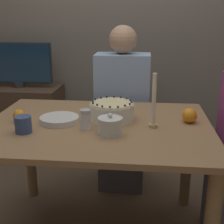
% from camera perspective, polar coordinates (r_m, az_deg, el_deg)
% --- Properties ---
extents(wall_behind, '(8.00, 0.05, 2.60)m').
position_cam_1_polar(wall_behind, '(3.01, 1.24, 17.15)').
color(wall_behind, slate).
rests_on(wall_behind, ground_plane).
extents(dining_table, '(1.24, 0.93, 0.74)m').
position_cam_1_polar(dining_table, '(1.76, -2.62, -5.84)').
color(dining_table, '#936D47').
rests_on(dining_table, ground_plane).
extents(cake, '(0.25, 0.25, 0.12)m').
position_cam_1_polar(cake, '(1.76, -0.00, 0.12)').
color(cake, white).
rests_on(cake, dining_table).
extents(sugar_bowl, '(0.12, 0.12, 0.11)m').
position_cam_1_polar(sugar_bowl, '(1.56, -0.34, -2.55)').
color(sugar_bowl, silver).
rests_on(sugar_bowl, dining_table).
extents(sugar_shaker, '(0.06, 0.06, 0.11)m').
position_cam_1_polar(sugar_shaker, '(1.62, -4.89, -1.36)').
color(sugar_shaker, white).
rests_on(sugar_shaker, dining_table).
extents(plate_stack, '(0.22, 0.22, 0.03)m').
position_cam_1_polar(plate_stack, '(1.76, -9.61, -1.35)').
color(plate_stack, silver).
rests_on(plate_stack, dining_table).
extents(candle, '(0.05, 0.05, 0.29)m').
position_cam_1_polar(candle, '(1.65, 7.63, 1.17)').
color(candle, tan).
rests_on(candle, dining_table).
extents(cup, '(0.08, 0.08, 0.09)m').
position_cam_1_polar(cup, '(1.64, -15.93, -2.21)').
color(cup, '#384C7F').
rests_on(cup, dining_table).
extents(orange_fruit_0, '(0.07, 0.07, 0.07)m').
position_cam_1_polar(orange_fruit_0, '(1.81, -16.58, -0.64)').
color(orange_fruit_0, orange).
rests_on(orange_fruit_0, dining_table).
extents(orange_fruit_1, '(0.08, 0.08, 0.08)m').
position_cam_1_polar(orange_fruit_1, '(1.78, 14.00, -0.64)').
color(orange_fruit_1, orange).
rests_on(orange_fruit_1, dining_table).
extents(person_man_blue_shirt, '(0.40, 0.34, 1.24)m').
position_cam_1_polar(person_man_blue_shirt, '(2.40, 1.87, -1.33)').
color(person_man_blue_shirt, '#595960').
rests_on(person_man_blue_shirt, ground_plane).
extents(side_cabinet, '(0.75, 0.43, 0.67)m').
position_cam_1_polar(side_cabinet, '(3.13, -16.11, -1.53)').
color(side_cabinet, '#4C3828').
rests_on(side_cabinet, ground_plane).
extents(tv_monitor, '(0.65, 0.10, 0.41)m').
position_cam_1_polar(tv_monitor, '(3.01, -16.96, 8.40)').
color(tv_monitor, '#2D2D33').
rests_on(tv_monitor, side_cabinet).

